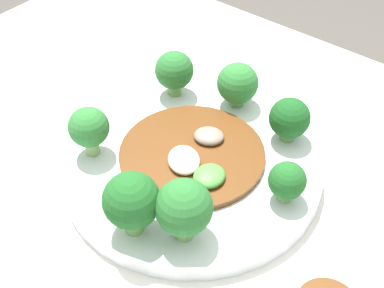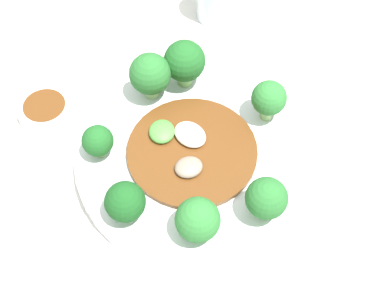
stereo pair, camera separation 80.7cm
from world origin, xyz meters
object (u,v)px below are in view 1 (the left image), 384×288
Objects in this scene: broccoli_west at (287,181)px; broccoli_northwest at (184,208)px; stirfry_center at (193,155)px; broccoli_southeast at (174,71)px; broccoli_north at (132,201)px; broccoli_southwest at (290,119)px; broccoli_south at (238,84)px; broccoli_northeast at (89,128)px; plate at (192,164)px.

broccoli_northwest is at bearing 62.89° from broccoli_west.
broccoli_west is 0.12m from stirfry_center.
broccoli_southeast is 0.37× the size of stirfry_center.
broccoli_north is 0.22m from broccoli_southwest.
broccoli_southeast is at bearing -17.99° from broccoli_west.
broccoli_south is 0.20m from broccoli_northeast.
broccoli_northwest is at bearing -149.51° from broccoli_north.
broccoli_north is at bearing 99.01° from broccoli_south.
broccoli_south is at bearing -36.93° from broccoli_west.
plate is 6.23× the size of broccoli_west.
broccoli_west is 0.86× the size of broccoli_southwest.
broccoli_southwest reaches higher than broccoli_west.
stirfry_center is at bearing 99.59° from broccoli_south.
plate is at bearing 5.44° from broccoli_west.
broccoli_north is 0.16m from broccoli_west.
broccoli_south is 0.84× the size of broccoli_northwest.
broccoli_south is at bearing -157.23° from broccoli_southeast.
stirfry_center reaches higher than plate.
broccoli_north reaches higher than stirfry_center.
plate is 4.89× the size of broccoli_southeast.
broccoli_northeast is 0.16m from broccoli_northwest.
broccoli_southeast is at bearing -60.27° from broccoli_north.
stirfry_center is at bearing -81.56° from broccoli_north.
stirfry_center is (0.07, 0.10, -0.03)m from broccoli_southwest.
broccoli_west is (-0.13, 0.10, -0.00)m from broccoli_south.
plate is 1.80× the size of stirfry_center.
plate is 4.82× the size of broccoli_northeast.
broccoli_south reaches higher than broccoli_southwest.
broccoli_north reaches higher than broccoli_west.
broccoli_west reaches higher than plate.
broccoli_west is 0.29× the size of stirfry_center.
broccoli_northwest is (-0.16, 0.03, 0.00)m from broccoli_northeast.
broccoli_west is 0.10m from broccoli_southwest.
broccoli_northeast reaches higher than broccoli_southwest.
broccoli_northeast is at bearing 20.28° from broccoli_west.
broccoli_northeast is 0.23m from broccoli_southwest.
broccoli_northeast reaches higher than broccoli_west.
broccoli_south is at bearing -10.81° from broccoli_southwest.
broccoli_south is 0.08m from broccoli_southeast.
broccoli_northeast is at bearing 33.89° from stirfry_center.
stirfry_center is (-0.02, 0.11, -0.03)m from broccoli_south.
plate is 0.13m from broccoli_northwest.
broccoli_southwest is (-0.09, 0.02, -0.00)m from broccoli_south.
broccoli_west is at bearing -173.60° from stirfry_center.
plate is 0.13m from broccoli_northeast.
broccoli_north reaches higher than broccoli_southeast.
broccoli_southeast is at bearing 22.77° from broccoli_south.
broccoli_southeast is 0.22m from broccoli_west.
plate is at bearing -55.31° from broccoli_northwest.
plate is 4.29× the size of broccoli_northwest.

